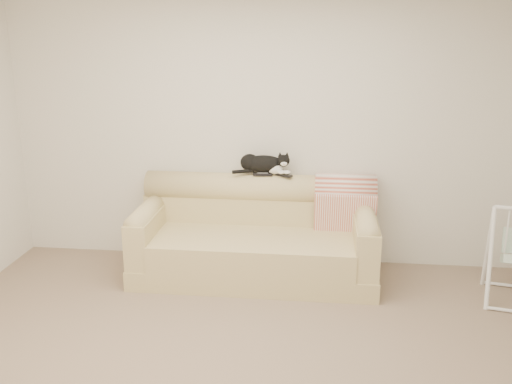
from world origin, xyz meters
TOP-DOWN VIEW (x-y plane):
  - ground_plane at (0.00, 0.00)m, footprint 5.00×5.00m
  - room_shell at (0.00, 0.00)m, footprint 5.04×4.04m
  - sofa at (-0.09, 1.62)m, footprint 2.20×0.93m
  - remote_a at (-0.05, 1.83)m, footprint 0.18×0.06m
  - remote_b at (0.15, 1.82)m, footprint 0.17×0.13m
  - tuxedo_cat at (-0.05, 1.86)m, footprint 0.55×0.22m
  - throw_blanket at (0.72, 1.84)m, footprint 0.56×0.38m

SIDE VIEW (x-z plane):
  - ground_plane at x=0.00m, z-range 0.00..0.00m
  - sofa at x=-0.09m, z-range -0.10..0.80m
  - throw_blanket at x=0.72m, z-range 0.44..1.01m
  - remote_b at x=0.15m, z-range 0.90..0.92m
  - remote_a at x=-0.05m, z-range 0.90..0.92m
  - tuxedo_cat at x=-0.05m, z-range 0.89..1.11m
  - room_shell at x=0.00m, z-range 0.23..2.83m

